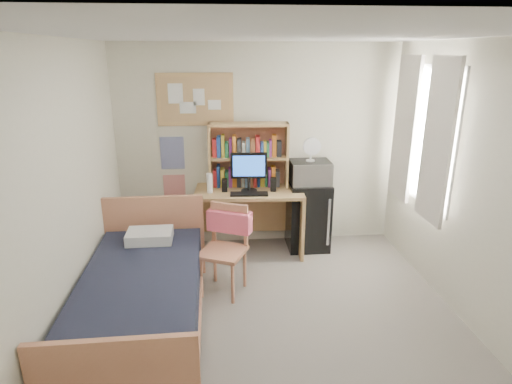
{
  "coord_description": "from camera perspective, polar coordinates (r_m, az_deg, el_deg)",
  "views": [
    {
      "loc": [
        -0.51,
        -3.32,
        2.48
      ],
      "look_at": [
        -0.11,
        1.2,
        0.99
      ],
      "focal_mm": 30.0,
      "sensor_mm": 36.0,
      "label": 1
    }
  ],
  "objects": [
    {
      "name": "floor",
      "position": [
        4.18,
        3.08,
        -18.36
      ],
      "size": [
        3.6,
        4.2,
        0.02
      ],
      "primitive_type": "cube",
      "color": "gray",
      "rests_on": "ground"
    },
    {
      "name": "ceiling",
      "position": [
        3.36,
        3.87,
        20.19
      ],
      "size": [
        3.6,
        4.2,
        0.02
      ],
      "primitive_type": "cube",
      "color": "white",
      "rests_on": "wall_back"
    },
    {
      "name": "wall_back",
      "position": [
        5.57,
        0.26,
        5.97
      ],
      "size": [
        3.6,
        0.04,
        2.6
      ],
      "primitive_type": "cube",
      "color": "silver",
      "rests_on": "floor"
    },
    {
      "name": "wall_left",
      "position": [
        3.75,
        -24.9,
        -1.9
      ],
      "size": [
        0.04,
        4.2,
        2.6
      ],
      "primitive_type": "cube",
      "color": "silver",
      "rests_on": "floor"
    },
    {
      "name": "wall_right",
      "position": [
        4.22,
        28.4,
        -0.32
      ],
      "size": [
        0.04,
        4.2,
        2.6
      ],
      "primitive_type": "cube",
      "color": "silver",
      "rests_on": "floor"
    },
    {
      "name": "window_unit",
      "position": [
        5.13,
        21.28,
        7.09
      ],
      "size": [
        0.1,
        1.4,
        1.7
      ],
      "primitive_type": "cube",
      "color": "white",
      "rests_on": "wall_right"
    },
    {
      "name": "curtain_left",
      "position": [
        4.77,
        23.02,
        6.12
      ],
      "size": [
        0.04,
        0.55,
        1.7
      ],
      "primitive_type": "cube",
      "color": "silver",
      "rests_on": "wall_right"
    },
    {
      "name": "curtain_right",
      "position": [
        5.48,
        19.19,
        7.95
      ],
      "size": [
        0.04,
        0.55,
        1.7
      ],
      "primitive_type": "cube",
      "color": "silver",
      "rests_on": "wall_right"
    },
    {
      "name": "bulletin_board",
      "position": [
        5.44,
        -8.11,
        12.11
      ],
      "size": [
        0.94,
        0.03,
        0.64
      ],
      "primitive_type": "cube",
      "color": "tan",
      "rests_on": "wall_back"
    },
    {
      "name": "poster_wave",
      "position": [
        5.58,
        -11.09,
        5.12
      ],
      "size": [
        0.3,
        0.01,
        0.42
      ],
      "primitive_type": "cube",
      "color": "navy",
      "rests_on": "wall_back"
    },
    {
      "name": "poster_japan",
      "position": [
        5.7,
        -10.81,
        0.52
      ],
      "size": [
        0.28,
        0.01,
        0.36
      ],
      "primitive_type": "cube",
      "color": "red",
      "rests_on": "wall_back"
    },
    {
      "name": "desk",
      "position": [
        5.48,
        -0.93,
        -3.88
      ],
      "size": [
        1.38,
        0.75,
        0.84
      ],
      "primitive_type": "cube",
      "rotation": [
        0.0,
        0.0,
        -0.06
      ],
      "color": "tan",
      "rests_on": "floor"
    },
    {
      "name": "desk_chair",
      "position": [
        4.56,
        -4.45,
        -7.89
      ],
      "size": [
        0.63,
        0.63,
        0.96
      ],
      "primitive_type": "cube",
      "rotation": [
        0.0,
        0.0,
        -0.42
      ],
      "color": "tan",
      "rests_on": "floor"
    },
    {
      "name": "mini_fridge",
      "position": [
        5.65,
        6.93,
        -3.07
      ],
      "size": [
        0.53,
        0.53,
        0.89
      ],
      "primitive_type": "cube",
      "rotation": [
        0.0,
        0.0,
        -0.0
      ],
      "color": "black",
      "rests_on": "floor"
    },
    {
      "name": "bed",
      "position": [
        4.14,
        -14.97,
        -14.34
      ],
      "size": [
        1.1,
        2.15,
        0.59
      ],
      "primitive_type": "cube",
      "rotation": [
        0.0,
        0.0,
        0.01
      ],
      "color": "black",
      "rests_on": "floor"
    },
    {
      "name": "hutch",
      "position": [
        5.37,
        -1.0,
        4.91
      ],
      "size": [
        1.0,
        0.31,
        0.81
      ],
      "primitive_type": "cube",
      "rotation": [
        0.0,
        0.0,
        -0.06
      ],
      "color": "tan",
      "rests_on": "desk"
    },
    {
      "name": "monitor",
      "position": [
        5.21,
        -0.96,
        2.56
      ],
      "size": [
        0.44,
        0.06,
        0.47
      ],
      "primitive_type": "cube",
      "rotation": [
        0.0,
        0.0,
        -0.06
      ],
      "color": "black",
      "rests_on": "desk"
    },
    {
      "name": "keyboard",
      "position": [
        5.14,
        -0.92,
        -0.27
      ],
      "size": [
        0.46,
        0.17,
        0.02
      ],
      "primitive_type": "cube",
      "rotation": [
        0.0,
        0.0,
        -0.06
      ],
      "color": "black",
      "rests_on": "desk"
    },
    {
      "name": "speaker_left",
      "position": [
        5.26,
        -4.22,
        0.9
      ],
      "size": [
        0.07,
        0.07,
        0.16
      ],
      "primitive_type": "cube",
      "rotation": [
        0.0,
        0.0,
        -0.06
      ],
      "color": "black",
      "rests_on": "desk"
    },
    {
      "name": "speaker_right",
      "position": [
        5.27,
        2.32,
        1.01
      ],
      "size": [
        0.07,
        0.07,
        0.17
      ],
      "primitive_type": "cube",
      "rotation": [
        0.0,
        0.0,
        -0.06
      ],
      "color": "black",
      "rests_on": "desk"
    },
    {
      "name": "water_bottle",
      "position": [
        5.22,
        -6.22,
        1.17
      ],
      "size": [
        0.07,
        0.07,
        0.24
      ],
      "primitive_type": "cylinder",
      "rotation": [
        0.0,
        0.0,
        -0.06
      ],
      "color": "white",
      "rests_on": "desk"
    },
    {
      "name": "hoodie",
      "position": [
        4.62,
        -3.55,
        -3.91
      ],
      "size": [
        0.5,
        0.33,
        0.23
      ],
      "primitive_type": "cube",
      "rotation": [
        0.0,
        0.0,
        -0.42
      ],
      "color": "#F75D75",
      "rests_on": "desk_chair"
    },
    {
      "name": "microwave",
      "position": [
        5.44,
        7.2,
        2.64
      ],
      "size": [
        0.5,
        0.38,
        0.29
      ],
      "primitive_type": "cube",
      "rotation": [
        0.0,
        0.0,
        -0.0
      ],
      "color": "silver",
      "rests_on": "mini_fridge"
    },
    {
      "name": "desk_fan",
      "position": [
        5.38,
        7.32,
        5.52
      ],
      "size": [
        0.22,
        0.22,
        0.27
      ],
      "primitive_type": "cylinder",
      "rotation": [
        0.0,
        0.0,
        -0.0
      ],
      "color": "white",
      "rests_on": "microwave"
    },
    {
      "name": "pillow",
      "position": [
        4.64,
        -13.98,
        -5.7
      ],
      "size": [
        0.47,
        0.33,
        0.11
      ],
      "primitive_type": "cube",
      "rotation": [
        0.0,
        0.0,
        0.01
      ],
      "color": "white",
      "rests_on": "bed"
    }
  ]
}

